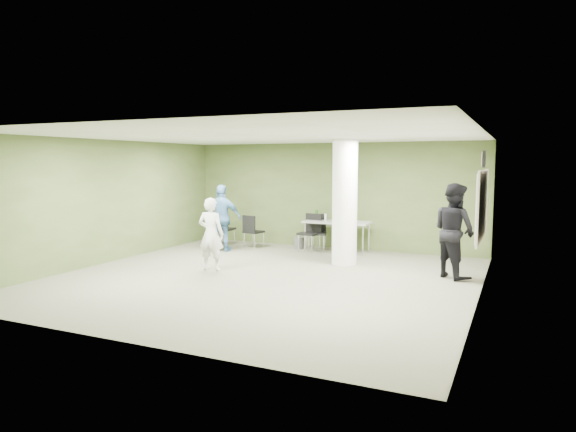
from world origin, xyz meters
The scene contains 17 objects.
floor centered at (0.00, 0.00, 0.00)m, with size 8.00×8.00×0.00m, color #505240.
ceiling centered at (0.00, 0.00, 2.80)m, with size 8.00×8.00×0.00m, color white.
wall_back centered at (0.00, 4.00, 1.40)m, with size 8.00×0.02×2.80m, color #3D4F25.
wall_left centered at (-4.00, 0.00, 1.40)m, with size 0.02×8.00×2.80m, color #3D4F25.
wall_right_cream centered at (4.00, 0.00, 1.40)m, with size 0.02×8.00×2.80m, color beige.
column centered at (1.00, 2.00, 1.40)m, with size 0.56×0.56×2.80m, color silver.
whiteboard centered at (3.92, 1.20, 1.50)m, with size 0.05×2.30×1.30m.
wall_clock centered at (3.92, 1.20, 2.35)m, with size 0.06×0.32×0.32m.
folding_table centered at (0.34, 3.37, 0.75)m, with size 1.70×0.77×1.05m.
wastebasket centered at (-0.75, 3.50, 0.16)m, with size 0.27×0.27×0.31m, color #4C4C4C.
chair_back_left centered at (-2.82, 3.05, 0.55)m, with size 0.47×0.47×0.94m.
chair_back_right centered at (-1.93, 3.04, 0.52)m, with size 0.52×0.52×0.89m.
chair_table_left centered at (-0.21, 3.41, 0.56)m, with size 0.59×0.59×0.95m.
chair_table_right centered at (-0.31, 3.24, 0.57)m, with size 0.55×0.55×0.97m.
woman_white centered at (-1.38, 0.21, 0.77)m, with size 0.57×0.37×1.55m, color silver.
man_black centered at (3.40, 1.60, 0.94)m, with size 0.92×0.71×1.88m, color black.
man_blue centered at (-2.38, 2.29, 0.86)m, with size 1.01×0.42×1.72m, color #39668E.
Camera 1 is at (4.56, -8.92, 2.29)m, focal length 32.00 mm.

